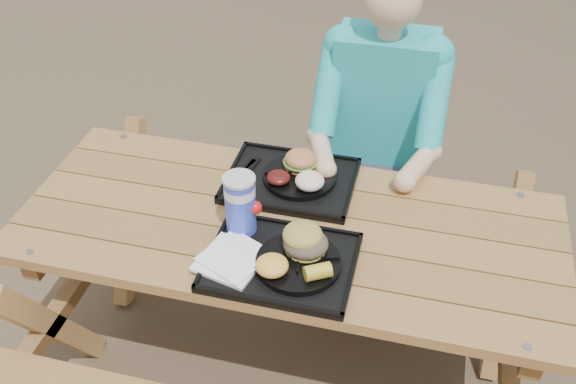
# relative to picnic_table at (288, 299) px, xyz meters

# --- Properties ---
(ground) EXTENTS (60.00, 60.00, 0.00)m
(ground) POSITION_rel_picnic_table_xyz_m (0.00, 0.00, -0.38)
(ground) COLOR #999999
(ground) RESTS_ON ground
(picnic_table) EXTENTS (1.80, 1.49, 0.75)m
(picnic_table) POSITION_rel_picnic_table_xyz_m (0.00, 0.00, 0.00)
(picnic_table) COLOR #999999
(picnic_table) RESTS_ON ground
(tray_near) EXTENTS (0.45, 0.35, 0.02)m
(tray_near) POSITION_rel_picnic_table_xyz_m (0.03, -0.20, 0.39)
(tray_near) COLOR black
(tray_near) RESTS_ON picnic_table
(tray_far) EXTENTS (0.45, 0.35, 0.02)m
(tray_far) POSITION_rel_picnic_table_xyz_m (-0.04, 0.21, 0.39)
(tray_far) COLOR black
(tray_far) RESTS_ON picnic_table
(plate_near) EXTENTS (0.26, 0.26, 0.02)m
(plate_near) POSITION_rel_picnic_table_xyz_m (0.08, -0.20, 0.41)
(plate_near) COLOR black
(plate_near) RESTS_ON tray_near
(plate_far) EXTENTS (0.26, 0.26, 0.02)m
(plate_far) POSITION_rel_picnic_table_xyz_m (-0.01, 0.22, 0.41)
(plate_far) COLOR black
(plate_far) RESTS_ON tray_far
(napkin_stack) EXTENTS (0.22, 0.22, 0.02)m
(napkin_stack) POSITION_rel_picnic_table_xyz_m (-0.12, -0.24, 0.41)
(napkin_stack) COLOR white
(napkin_stack) RESTS_ON tray_near
(soda_cup) EXTENTS (0.10, 0.10, 0.20)m
(soda_cup) POSITION_rel_picnic_table_xyz_m (-0.13, -0.09, 0.49)
(soda_cup) COLOR #1C33D7
(soda_cup) RESTS_ON tray_near
(condiment_bbq) EXTENTS (0.05, 0.05, 0.03)m
(condiment_bbq) POSITION_rel_picnic_table_xyz_m (0.04, -0.06, 0.41)
(condiment_bbq) COLOR black
(condiment_bbq) RESTS_ON tray_near
(condiment_mustard) EXTENTS (0.05, 0.05, 0.03)m
(condiment_mustard) POSITION_rel_picnic_table_xyz_m (0.08, -0.08, 0.41)
(condiment_mustard) COLOR yellow
(condiment_mustard) RESTS_ON tray_near
(sandwich) EXTENTS (0.13, 0.13, 0.13)m
(sandwich) POSITION_rel_picnic_table_xyz_m (0.09, -0.15, 0.48)
(sandwich) COLOR gold
(sandwich) RESTS_ON plate_near
(mac_cheese) EXTENTS (0.10, 0.10, 0.05)m
(mac_cheese) POSITION_rel_picnic_table_xyz_m (0.02, -0.27, 0.44)
(mac_cheese) COLOR yellow
(mac_cheese) RESTS_ON plate_near
(corn_cob) EXTENTS (0.11, 0.11, 0.05)m
(corn_cob) POSITION_rel_picnic_table_xyz_m (0.15, -0.26, 0.44)
(corn_cob) COLOR gold
(corn_cob) RESTS_ON plate_near
(cutlery_far) EXTENTS (0.05, 0.16, 0.01)m
(cutlery_far) POSITION_rel_picnic_table_xyz_m (-0.20, 0.22, 0.40)
(cutlery_far) COLOR black
(cutlery_far) RESTS_ON tray_far
(burger) EXTENTS (0.11, 0.11, 0.10)m
(burger) POSITION_rel_picnic_table_xyz_m (-0.02, 0.26, 0.47)
(burger) COLOR #BE7543
(burger) RESTS_ON plate_far
(baked_beans) EXTENTS (0.08, 0.08, 0.04)m
(baked_beans) POSITION_rel_picnic_table_xyz_m (-0.07, 0.16, 0.43)
(baked_beans) COLOR #501210
(baked_beans) RESTS_ON plate_far
(potato_salad) EXTENTS (0.10, 0.10, 0.06)m
(potato_salad) POSITION_rel_picnic_table_xyz_m (0.04, 0.15, 0.44)
(potato_salad) COLOR white
(potato_salad) RESTS_ON plate_far
(diner) EXTENTS (0.48, 0.84, 1.28)m
(diner) POSITION_rel_picnic_table_xyz_m (0.21, 0.68, 0.27)
(diner) COLOR #1A93BC
(diner) RESTS_ON ground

